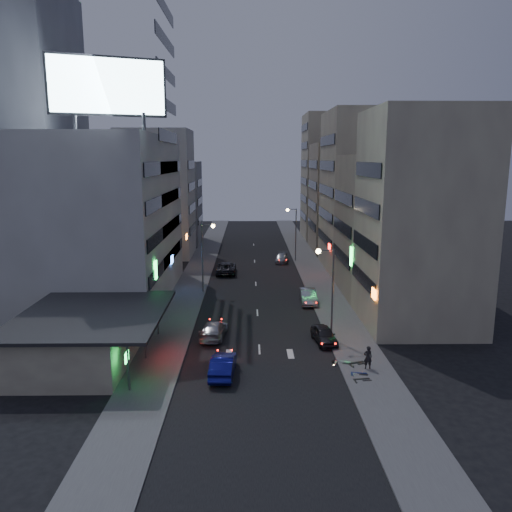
{
  "coord_description": "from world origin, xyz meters",
  "views": [
    {
      "loc": [
        -0.82,
        -35.12,
        15.62
      ],
      "look_at": [
        -0.08,
        18.58,
        5.05
      ],
      "focal_mm": 35.0,
      "sensor_mm": 36.0,
      "label": 1
    }
  ],
  "objects_px": {
    "road_car_blue": "(223,365)",
    "scooter_black_b": "(363,353)",
    "parked_car_right_mid": "(308,296)",
    "scooter_silver_a": "(367,366)",
    "scooter_black_a": "(369,371)",
    "scooter_silver_b": "(351,355)",
    "road_car_silver": "(214,330)",
    "person": "(368,357)",
    "parked_car_right_near": "(324,335)",
    "scooter_blue": "(368,366)",
    "parked_car_right_far": "(282,258)",
    "parked_car_left": "(226,268)"
  },
  "relations": [
    {
      "from": "road_car_silver",
      "to": "road_car_blue",
      "type": "bearing_deg",
      "value": 104.95
    },
    {
      "from": "parked_car_right_near",
      "to": "road_car_silver",
      "type": "height_order",
      "value": "road_car_silver"
    },
    {
      "from": "parked_car_right_near",
      "to": "parked_car_left",
      "type": "distance_m",
      "value": 28.07
    },
    {
      "from": "parked_car_right_near",
      "to": "parked_car_right_far",
      "type": "height_order",
      "value": "parked_car_right_near"
    },
    {
      "from": "road_car_blue",
      "to": "scooter_silver_a",
      "type": "distance_m",
      "value": 10.57
    },
    {
      "from": "parked_car_right_near",
      "to": "scooter_black_a",
      "type": "relative_size",
      "value": 2.27
    },
    {
      "from": "road_car_silver",
      "to": "scooter_blue",
      "type": "relative_size",
      "value": 2.79
    },
    {
      "from": "scooter_silver_a",
      "to": "scooter_black_b",
      "type": "relative_size",
      "value": 0.83
    },
    {
      "from": "scooter_silver_b",
      "to": "road_car_blue",
      "type": "bearing_deg",
      "value": 113.97
    },
    {
      "from": "parked_car_right_mid",
      "to": "parked_car_right_far",
      "type": "height_order",
      "value": "parked_car_right_mid"
    },
    {
      "from": "parked_car_right_far",
      "to": "scooter_silver_b",
      "type": "height_order",
      "value": "parked_car_right_far"
    },
    {
      "from": "scooter_black_a",
      "to": "scooter_silver_b",
      "type": "height_order",
      "value": "scooter_silver_b"
    },
    {
      "from": "road_car_silver",
      "to": "scooter_black_a",
      "type": "bearing_deg",
      "value": 149.56
    },
    {
      "from": "parked_car_right_mid",
      "to": "person",
      "type": "xyz_separation_m",
      "value": [
        2.42,
        -17.61,
        0.23
      ]
    },
    {
      "from": "parked_car_right_near",
      "to": "parked_car_right_far",
      "type": "xyz_separation_m",
      "value": [
        -1.49,
        33.72,
        -0.05
      ]
    },
    {
      "from": "parked_car_right_near",
      "to": "scooter_black_a",
      "type": "bearing_deg",
      "value": -81.04
    },
    {
      "from": "scooter_black_a",
      "to": "parked_car_right_near",
      "type": "bearing_deg",
      "value": 9.78
    },
    {
      "from": "scooter_black_b",
      "to": "scooter_silver_b",
      "type": "relative_size",
      "value": 1.11
    },
    {
      "from": "road_car_silver",
      "to": "scooter_black_a",
      "type": "xyz_separation_m",
      "value": [
        11.75,
        -8.74,
        -0.04
      ]
    },
    {
      "from": "parked_car_left",
      "to": "scooter_blue",
      "type": "xyz_separation_m",
      "value": [
        11.83,
        -32.85,
        -0.14
      ]
    },
    {
      "from": "road_car_blue",
      "to": "road_car_silver",
      "type": "height_order",
      "value": "road_car_blue"
    },
    {
      "from": "scooter_silver_b",
      "to": "parked_car_right_mid",
      "type": "bearing_deg",
      "value": 17.59
    },
    {
      "from": "parked_car_right_mid",
      "to": "parked_car_left",
      "type": "xyz_separation_m",
      "value": [
        -9.6,
        14.46,
        0.03
      ]
    },
    {
      "from": "parked_car_left",
      "to": "scooter_silver_b",
      "type": "height_order",
      "value": "parked_car_left"
    },
    {
      "from": "parked_car_right_far",
      "to": "scooter_blue",
      "type": "distance_m",
      "value": 40.36
    },
    {
      "from": "parked_car_right_mid",
      "to": "scooter_silver_b",
      "type": "relative_size",
      "value": 2.53
    },
    {
      "from": "scooter_blue",
      "to": "scooter_silver_b",
      "type": "bearing_deg",
      "value": 31.12
    },
    {
      "from": "parked_car_right_near",
      "to": "scooter_silver_b",
      "type": "distance_m",
      "value": 4.68
    },
    {
      "from": "parked_car_right_mid",
      "to": "scooter_black_a",
      "type": "xyz_separation_m",
      "value": [
        2.17,
        -19.22,
        -0.1
      ]
    },
    {
      "from": "parked_car_right_near",
      "to": "scooter_silver_a",
      "type": "relative_size",
      "value": 2.42
    },
    {
      "from": "scooter_silver_a",
      "to": "parked_car_right_near",
      "type": "bearing_deg",
      "value": 19.41
    },
    {
      "from": "parked_car_right_mid",
      "to": "scooter_black_a",
      "type": "bearing_deg",
      "value": -82.65
    },
    {
      "from": "parked_car_right_far",
      "to": "person",
      "type": "relative_size",
      "value": 2.53
    },
    {
      "from": "scooter_blue",
      "to": "parked_car_right_mid",
      "type": "bearing_deg",
      "value": 17.06
    },
    {
      "from": "parked_car_right_mid",
      "to": "scooter_blue",
      "type": "relative_size",
      "value": 2.65
    },
    {
      "from": "parked_car_left",
      "to": "parked_car_right_far",
      "type": "xyz_separation_m",
      "value": [
        8.11,
        7.34,
        -0.15
      ]
    },
    {
      "from": "parked_car_right_far",
      "to": "person",
      "type": "bearing_deg",
      "value": -77.58
    },
    {
      "from": "scooter_black_a",
      "to": "scooter_blue",
      "type": "relative_size",
      "value": 1.02
    },
    {
      "from": "road_car_silver",
      "to": "person",
      "type": "bearing_deg",
      "value": 155.49
    },
    {
      "from": "parked_car_right_far",
      "to": "road_car_blue",
      "type": "xyz_separation_m",
      "value": [
        -6.88,
        -40.16,
        0.12
      ]
    },
    {
      "from": "road_car_silver",
      "to": "person",
      "type": "relative_size",
      "value": 2.78
    },
    {
      "from": "parked_car_right_far",
      "to": "parked_car_right_near",
      "type": "bearing_deg",
      "value": -80.72
    },
    {
      "from": "road_car_blue",
      "to": "scooter_black_b",
      "type": "bearing_deg",
      "value": -165.32
    },
    {
      "from": "parked_car_right_far",
      "to": "scooter_black_a",
      "type": "xyz_separation_m",
      "value": [
        3.66,
        -41.02,
        0.02
      ]
    },
    {
      "from": "parked_car_right_near",
      "to": "parked_car_right_mid",
      "type": "distance_m",
      "value": 11.92
    },
    {
      "from": "parked_car_left",
      "to": "scooter_black_b",
      "type": "bearing_deg",
      "value": 110.81
    },
    {
      "from": "person",
      "to": "scooter_black_b",
      "type": "distance_m",
      "value": 1.46
    },
    {
      "from": "parked_car_right_near",
      "to": "scooter_silver_a",
      "type": "xyz_separation_m",
      "value": [
        2.2,
        -6.35,
        -0.06
      ]
    },
    {
      "from": "person",
      "to": "scooter_silver_a",
      "type": "bearing_deg",
      "value": 67.48
    },
    {
      "from": "parked_car_right_mid",
      "to": "scooter_silver_a",
      "type": "relative_size",
      "value": 2.76
    }
  ]
}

